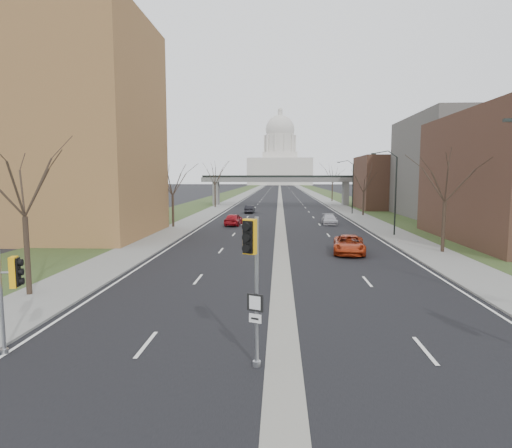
# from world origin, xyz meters

# --- Properties ---
(ground) EXTENTS (700.00, 700.00, 0.00)m
(ground) POSITION_xyz_m (0.00, 0.00, 0.00)
(ground) COLOR black
(ground) RESTS_ON ground
(road_surface) EXTENTS (20.00, 600.00, 0.01)m
(road_surface) POSITION_xyz_m (0.00, 150.00, 0.01)
(road_surface) COLOR black
(road_surface) RESTS_ON ground
(median_strip) EXTENTS (1.20, 600.00, 0.02)m
(median_strip) POSITION_xyz_m (0.00, 150.00, 0.00)
(median_strip) COLOR gray
(median_strip) RESTS_ON ground
(sidewalk_right) EXTENTS (4.00, 600.00, 0.12)m
(sidewalk_right) POSITION_xyz_m (12.00, 150.00, 0.06)
(sidewalk_right) COLOR gray
(sidewalk_right) RESTS_ON ground
(sidewalk_left) EXTENTS (4.00, 600.00, 0.12)m
(sidewalk_left) POSITION_xyz_m (-12.00, 150.00, 0.06)
(sidewalk_left) COLOR gray
(sidewalk_left) RESTS_ON ground
(grass_verge_right) EXTENTS (8.00, 600.00, 0.10)m
(grass_verge_right) POSITION_xyz_m (18.00, 150.00, 0.05)
(grass_verge_right) COLOR #283A1B
(grass_verge_right) RESTS_ON ground
(grass_verge_left) EXTENTS (8.00, 600.00, 0.10)m
(grass_verge_left) POSITION_xyz_m (-18.00, 150.00, 0.05)
(grass_verge_left) COLOR #283A1B
(grass_verge_left) RESTS_ON ground
(apartment_building) EXTENTS (25.00, 16.00, 22.00)m
(apartment_building) POSITION_xyz_m (-26.00, 30.00, 11.00)
(apartment_building) COLOR olive
(apartment_building) RESTS_ON ground
(commercial_block_mid) EXTENTS (18.00, 22.00, 15.00)m
(commercial_block_mid) POSITION_xyz_m (28.00, 52.00, 7.50)
(commercial_block_mid) COLOR #54514D
(commercial_block_mid) RESTS_ON ground
(commercial_block_far) EXTENTS (14.00, 14.00, 10.00)m
(commercial_block_far) POSITION_xyz_m (22.00, 70.00, 5.00)
(commercial_block_far) COLOR #4F3425
(commercial_block_far) RESTS_ON ground
(pedestrian_bridge) EXTENTS (34.00, 3.00, 6.45)m
(pedestrian_bridge) POSITION_xyz_m (0.00, 80.00, 4.84)
(pedestrian_bridge) COLOR slate
(pedestrian_bridge) RESTS_ON ground
(capitol) EXTENTS (48.00, 42.00, 55.75)m
(capitol) POSITION_xyz_m (0.00, 320.00, 18.60)
(capitol) COLOR beige
(capitol) RESTS_ON ground
(streetlight_mid) EXTENTS (2.61, 0.20, 8.70)m
(streetlight_mid) POSITION_xyz_m (10.99, 32.00, 6.95)
(streetlight_mid) COLOR black
(streetlight_mid) RESTS_ON sidewalk_right
(streetlight_far) EXTENTS (2.61, 0.20, 8.70)m
(streetlight_far) POSITION_xyz_m (10.99, 58.00, 6.95)
(streetlight_far) COLOR black
(streetlight_far) RESTS_ON sidewalk_right
(tree_left_a) EXTENTS (7.20, 7.20, 9.40)m
(tree_left_a) POSITION_xyz_m (-13.00, 8.00, 6.64)
(tree_left_a) COLOR #382B21
(tree_left_a) RESTS_ON sidewalk_left
(tree_left_b) EXTENTS (6.75, 6.75, 8.81)m
(tree_left_b) POSITION_xyz_m (-13.00, 38.00, 6.23)
(tree_left_b) COLOR #382B21
(tree_left_b) RESTS_ON sidewalk_left
(tree_left_c) EXTENTS (7.65, 7.65, 9.99)m
(tree_left_c) POSITION_xyz_m (-13.00, 72.00, 7.04)
(tree_left_c) COLOR #382B21
(tree_left_c) RESTS_ON sidewalk_left
(tree_right_a) EXTENTS (7.20, 7.20, 9.40)m
(tree_right_a) POSITION_xyz_m (13.00, 22.00, 6.64)
(tree_right_a) COLOR #382B21
(tree_right_a) RESTS_ON sidewalk_right
(tree_right_b) EXTENTS (6.30, 6.30, 8.22)m
(tree_right_b) POSITION_xyz_m (13.00, 55.00, 5.82)
(tree_right_b) COLOR #382B21
(tree_right_b) RESTS_ON sidewalk_right
(tree_right_c) EXTENTS (7.65, 7.65, 9.99)m
(tree_right_c) POSITION_xyz_m (13.00, 95.00, 7.04)
(tree_right_c) COLOR #382B21
(tree_right_c) RESTS_ON sidewalk_right
(signal_pole_left) EXTENTS (0.81, 1.01, 4.83)m
(signal_pole_left) POSITION_xyz_m (-9.44, 0.80, 3.16)
(signal_pole_left) COLOR gray
(signal_pole_left) RESTS_ON ground
(signal_pole_median) EXTENTS (0.71, 0.81, 4.88)m
(signal_pole_median) POSITION_xyz_m (-0.98, 0.19, 3.40)
(signal_pole_median) COLOR gray
(signal_pole_median) RESTS_ON ground
(car_left_near) EXTENTS (2.27, 4.70, 1.55)m
(car_left_near) POSITION_xyz_m (-5.92, 40.67, 0.77)
(car_left_near) COLOR maroon
(car_left_near) RESTS_ON ground
(car_left_far) EXTENTS (1.54, 4.06, 1.32)m
(car_left_far) POSITION_xyz_m (-5.18, 59.28, 0.66)
(car_left_far) COLOR black
(car_left_far) RESTS_ON ground
(car_right_near) EXTENTS (3.04, 5.50, 1.46)m
(car_right_near) POSITION_xyz_m (5.43, 21.39, 0.73)
(car_right_near) COLOR #A63011
(car_right_near) RESTS_ON ground
(car_right_mid) EXTENTS (1.90, 4.47, 1.28)m
(car_right_mid) POSITION_xyz_m (6.31, 42.57, 0.64)
(car_right_mid) COLOR #ACABB3
(car_right_mid) RESTS_ON ground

